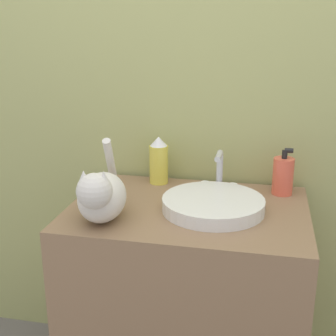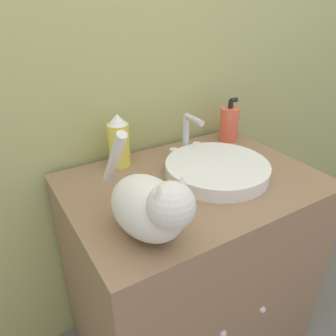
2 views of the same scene
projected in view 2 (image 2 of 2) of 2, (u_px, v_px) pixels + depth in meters
wall_back at (141, 24)px, 1.11m from camera, size 6.00×0.05×2.50m
vanity_cabinet at (189, 271)px, 1.25m from camera, size 0.81×0.59×0.80m
sink_basin at (217, 169)px, 1.08m from camera, size 0.34×0.34×0.04m
faucet at (187, 138)px, 1.19m from camera, size 0.14×0.11×0.16m
cat at (151, 206)px, 0.78m from camera, size 0.18×0.35×0.24m
soap_bottle at (229, 124)px, 1.33m from camera, size 0.08×0.08×0.18m
spray_bottle at (119, 141)px, 1.12m from camera, size 0.07×0.07×0.19m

